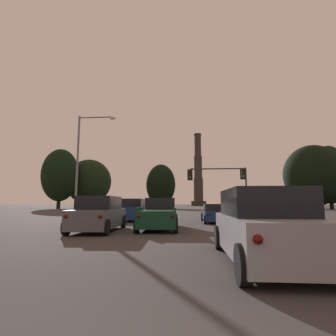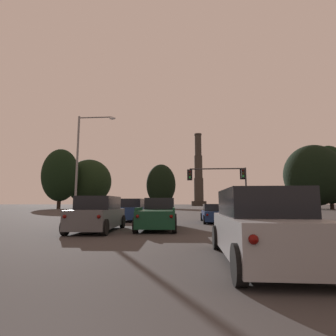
{
  "view_description": "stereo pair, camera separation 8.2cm",
  "coord_description": "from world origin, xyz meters",
  "views": [
    {
      "loc": [
        1.41,
        -1.23,
        1.49
      ],
      "look_at": [
        -1.86,
        42.23,
        7.34
      ],
      "focal_mm": 28.0,
      "sensor_mm": 36.0,
      "label": 1
    },
    {
      "loc": [
        1.49,
        -1.22,
        1.49
      ],
      "look_at": [
        -1.86,
        42.23,
        7.34
      ],
      "focal_mm": 28.0,
      "sensor_mm": 36.0,
      "label": 2
    }
  ],
  "objects": [
    {
      "name": "street_lamp",
      "position": [
        -8.61,
        22.9,
        6.06
      ],
      "size": [
        3.76,
        0.36,
        9.97
      ],
      "color": "slate",
      "rests_on": "ground_plane"
    },
    {
      "name": "suv_left_lane_second",
      "position": [
        -3.38,
        12.79,
        0.9
      ],
      "size": [
        2.28,
        4.97,
        1.86
      ],
      "rotation": [
        0.0,
        0.0,
        0.04
      ],
      "color": "#4C4F54",
      "rests_on": "ground_plane"
    },
    {
      "name": "treeline_center_right",
      "position": [
        -28.11,
        74.84,
        7.83
      ],
      "size": [
        13.27,
        11.94,
        14.53
      ],
      "color": "black",
      "rests_on": "ground_plane"
    },
    {
      "name": "pickup_truck_center_lane_second",
      "position": [
        -0.3,
        14.56,
        0.8
      ],
      "size": [
        2.42,
        5.59,
        1.82
      ],
      "rotation": [
        0.0,
        0.0,
        0.05
      ],
      "color": "#0F3823",
      "rests_on": "ground_plane"
    },
    {
      "name": "treeline_center_left",
      "position": [
        -33.12,
        66.93,
        9.04
      ],
      "size": [
        9.82,
        8.84,
        16.18
      ],
      "color": "black",
      "rests_on": "ground_plane"
    },
    {
      "name": "treeline_left_mid",
      "position": [
        33.9,
        68.4,
        8.8
      ],
      "size": [
        7.59,
        6.83,
        16.13
      ],
      "color": "black",
      "rests_on": "ground_plane"
    },
    {
      "name": "sedan_right_lane_front",
      "position": [
        3.52,
        19.84,
        0.67
      ],
      "size": [
        2.0,
        4.71,
        1.43
      ],
      "rotation": [
        0.0,
        0.0,
        0.0
      ],
      "color": "navy",
      "rests_on": "ground_plane"
    },
    {
      "name": "treeline_far_left",
      "position": [
        35.86,
        64.96,
        8.41
      ],
      "size": [
        8.8,
        7.92,
        15.54
      ],
      "color": "black",
      "rests_on": "ground_plane"
    },
    {
      "name": "traffic_light_overhead_right",
      "position": [
        5.58,
        28.04,
        4.17
      ],
      "size": [
        6.63,
        0.5,
        5.39
      ],
      "color": "#2D2D30",
      "rests_on": "ground_plane"
    },
    {
      "name": "treeline_far_right",
      "position": [
        31.73,
        64.16,
        8.16
      ],
      "size": [
        13.76,
        12.38,
        15.55
      ],
      "color": "black",
      "rests_on": "ground_plane"
    },
    {
      "name": "smokestack",
      "position": [
        6.93,
        135.38,
        14.89
      ],
      "size": [
        7.74,
        7.74,
        38.07
      ],
      "color": "#2B2722",
      "rests_on": "ground_plane"
    },
    {
      "name": "suv_right_lane_third",
      "position": [
        3.34,
        5.79,
        0.9
      ],
      "size": [
        2.1,
        4.91,
        1.86
      ],
      "rotation": [
        0.0,
        0.0,
        0.0
      ],
      "color": "gray",
      "rests_on": "ground_plane"
    },
    {
      "name": "treeline_right_mid",
      "position": [
        -6.24,
        72.87,
        6.69
      ],
      "size": [
        8.32,
        7.49,
        12.52
      ],
      "color": "black",
      "rests_on": "ground_plane"
    },
    {
      "name": "suv_left_lane_front",
      "position": [
        -3.22,
        21.13,
        0.9
      ],
      "size": [
        2.23,
        4.95,
        1.86
      ],
      "rotation": [
        0.0,
        0.0,
        -0.03
      ],
      "color": "navy",
      "rests_on": "ground_plane"
    }
  ]
}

